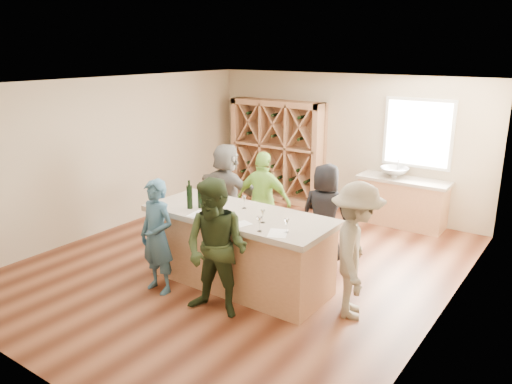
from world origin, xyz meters
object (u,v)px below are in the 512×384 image
Objects in this scene: person_near_left at (157,237)px; person_far_mid at (264,201)px; wine_bottle_b at (190,197)px; tasting_counter_base at (239,251)px; person_far_left at (227,190)px; person_server at (356,251)px; wine_bottle_e at (213,202)px; person_far_right at (325,214)px; wine_rack at (277,151)px; sink at (394,172)px; wine_bottle_d at (207,201)px; wine_bottle_c at (200,198)px; person_near_right at (217,249)px.

person_near_left is 2.15m from person_far_mid.
person_near_left reaches higher than wine_bottle_b.
person_far_left is at bearing 133.38° from tasting_counter_base.
wine_bottle_b is 2.46m from person_server.
person_far_right is (0.94, 1.57, -0.43)m from wine_bottle_e.
person_server is at bearing -46.14° from wine_rack.
sink is at bearing -125.99° from person_far_mid.
person_server is 2.48m from person_far_mid.
person_near_left is at bearing 87.67° from person_server.
wine_bottle_d is 2.15m from person_server.
person_near_left is 0.97× the size of person_far_mid.
wine_bottle_c is 0.18× the size of person_far_left.
sink is at bearing 77.45° from tasting_counter_base.
person_near_right is at bearing -65.43° from wine_rack.
person_near_right is 1.73m from person_server.
tasting_counter_base is 7.93× the size of wine_bottle_d.
tasting_counter_base is at bearing 49.01° from person_near_left.
person_far_left is at bearing -16.32° from person_far_mid.
person_server reaches higher than sink.
person_far_left reaches higher than sink.
wine_bottle_e is at bearing -69.00° from wine_rack.
person_far_right reaches higher than wine_bottle_e.
person_near_left is at bearing 169.14° from person_near_right.
person_near_right is 2.26m from person_far_right.
wine_bottle_d is 1.96m from person_far_right.
person_far_mid is 0.90m from person_far_left.
person_far_mid reaches higher than wine_bottle_d.
tasting_counter_base is at bearing 99.22° from person_near_right.
person_server reaches higher than person_far_right.
wine_bottle_c is 0.17× the size of person_server.
sink is 1.65× the size of wine_bottle_d.
wine_rack reaches higher than sink.
person_near_left is at bearing 73.57° from person_far_mid.
person_far_mid is at bearing 96.25° from wine_bottle_e.
person_server reaches higher than wine_bottle_e.
person_far_left is at bearing 116.26° from wine_bottle_c.
sink is at bearing 73.80° from wine_bottle_e.
wine_bottle_c is 0.28m from wine_bottle_e.
wine_rack is 4.26m from wine_bottle_b.
sink is at bearing 73.24° from wine_bottle_d.
wine_bottle_c is 1.80m from person_far_left.
person_server is at bearing 24.51° from person_near_right.
wine_bottle_e reaches higher than wine_bottle_c.
person_server is 1.05× the size of person_far_mid.
person_near_left is 1.01× the size of person_far_right.
wine_rack is 6.60× the size of wine_bottle_b.
wine_bottle_c reaches higher than tasting_counter_base.
wine_bottle_e is 1.97m from person_far_left.
wine_bottle_e reaches higher than sink.
person_far_mid reaches higher than wine_bottle_e.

